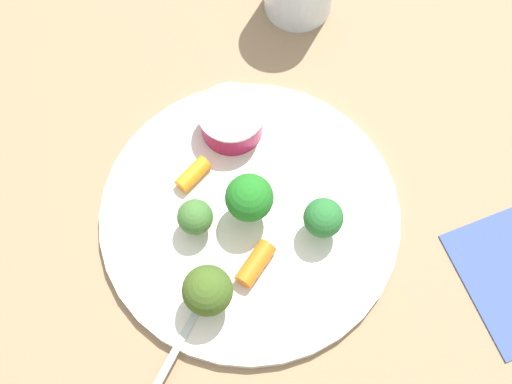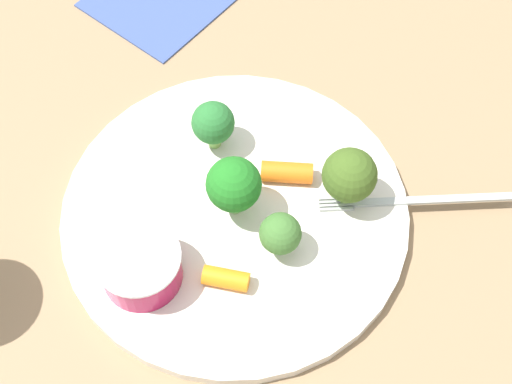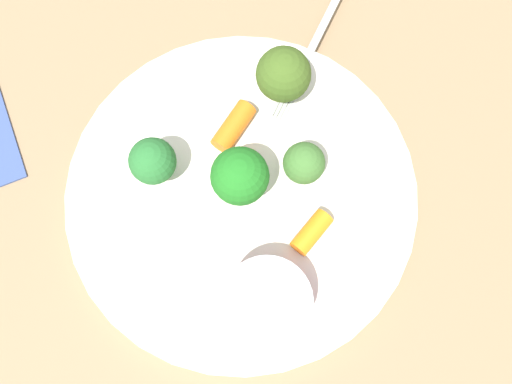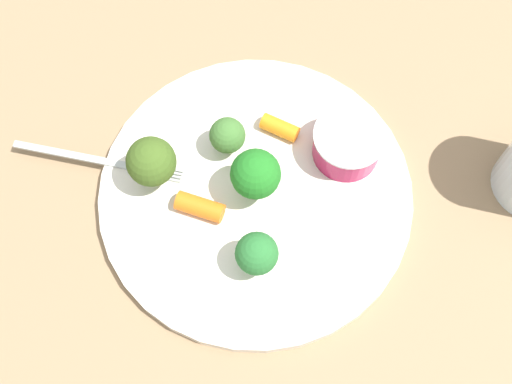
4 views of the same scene
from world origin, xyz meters
TOP-DOWN VIEW (x-y plane):
  - ground_plane at (0.00, 0.00)m, footprint 2.40×2.40m
  - plate at (0.00, 0.00)m, footprint 0.28×0.28m
  - sauce_cup at (-0.08, 0.05)m, footprint 0.06×0.06m
  - broccoli_floret_0 at (0.06, 0.03)m, footprint 0.04×0.04m
  - broccoli_floret_1 at (0.00, 0.00)m, footprint 0.04×0.04m
  - broccoli_floret_2 at (-0.03, -0.04)m, footprint 0.03×0.03m
  - broccoli_floret_3 at (0.03, -0.08)m, footprint 0.04×0.04m
  - carrot_stick_0 at (0.04, -0.03)m, footprint 0.03×0.05m
  - carrot_stick_1 at (-0.06, -0.01)m, footprint 0.02×0.04m
  - fork at (0.04, -0.14)m, footprint 0.06×0.16m

SIDE VIEW (x-z plane):
  - ground_plane at x=0.00m, z-range 0.00..0.00m
  - plate at x=0.00m, z-range 0.00..0.01m
  - fork at x=0.04m, z-range 0.01..0.02m
  - carrot_stick_1 at x=-0.06m, z-range 0.01..0.03m
  - carrot_stick_0 at x=0.04m, z-range 0.01..0.03m
  - sauce_cup at x=-0.08m, z-range 0.01..0.05m
  - broccoli_floret_2 at x=-0.03m, z-range 0.02..0.06m
  - broccoli_floret_0 at x=0.06m, z-range 0.02..0.07m
  - broccoli_floret_3 at x=0.03m, z-range 0.02..0.08m
  - broccoli_floret_1 at x=0.00m, z-range 0.02..0.08m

